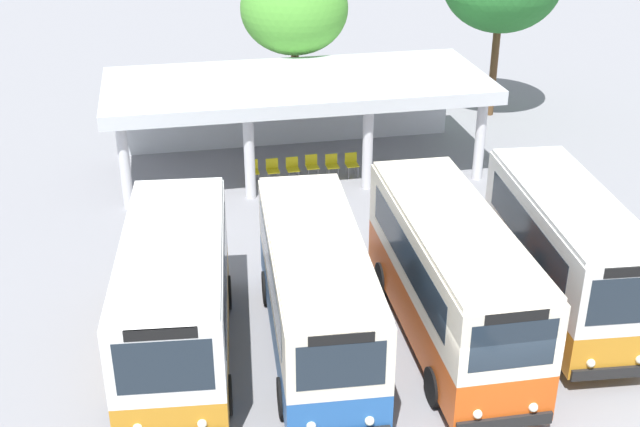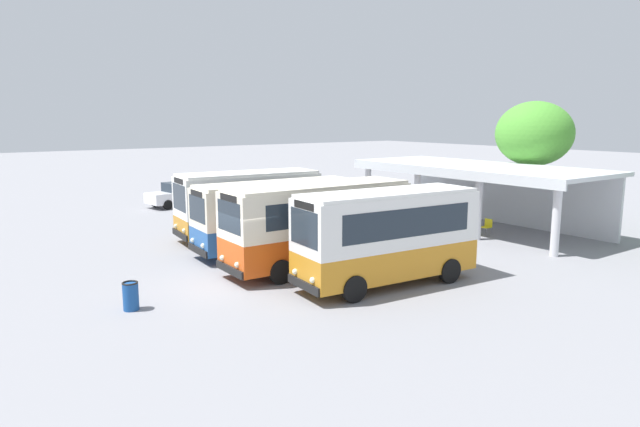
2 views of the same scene
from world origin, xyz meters
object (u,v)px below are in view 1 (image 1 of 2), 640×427
object	(u,v)px
city_bus_nearest_orange	(176,294)
waiting_chair_second_from_end	(273,168)
waiting_chair_fourth_seat	(312,164)
waiting_chair_end_by_column	(252,170)
city_bus_middle_cream	(450,275)
waiting_chair_middle_seat	(293,167)
waiting_chair_fifth_seat	(332,164)
city_bus_second_in_row	(316,289)
city_bus_fourth_amber	(564,250)
waiting_chair_far_end_seat	(351,162)

from	to	relation	value
city_bus_nearest_orange	waiting_chair_second_from_end	bearing A→B (deg)	69.63
waiting_chair_fourth_seat	waiting_chair_end_by_column	bearing A→B (deg)	-178.50
waiting_chair_second_from_end	city_bus_nearest_orange	bearing A→B (deg)	-110.37
city_bus_middle_cream	waiting_chair_second_from_end	distance (m)	10.90
city_bus_middle_cream	waiting_chair_middle_seat	size ratio (longest dim) A/B	9.11
city_bus_middle_cream	waiting_chair_fifth_seat	bearing A→B (deg)	93.89
city_bus_middle_cream	waiting_chair_end_by_column	xyz separation A→B (m)	(-3.59, 10.48, -1.33)
city_bus_second_in_row	waiting_chair_fourth_seat	xyz separation A→B (m)	(1.85, 10.37, -1.20)
city_bus_second_in_row	waiting_chair_middle_seat	distance (m)	10.40
city_bus_fourth_amber	waiting_chair_fifth_seat	xyz separation A→B (m)	(-3.99, 9.82, -1.33)
waiting_chair_end_by_column	waiting_chair_fourth_seat	world-z (taller)	same
waiting_chair_middle_seat	waiting_chair_fourth_seat	xyz separation A→B (m)	(0.72, 0.10, 0.00)
city_bus_middle_cream	waiting_chair_fourth_seat	distance (m)	10.71
waiting_chair_end_by_column	waiting_chair_second_from_end	distance (m)	0.72
city_bus_middle_cream	city_bus_fourth_amber	world-z (taller)	city_bus_fourth_amber
waiting_chair_second_from_end	waiting_chair_fifth_seat	bearing A→B (deg)	0.23
city_bus_nearest_orange	waiting_chair_fifth_seat	distance (m)	11.63
city_bus_second_in_row	waiting_chair_fourth_seat	size ratio (longest dim) A/B	8.91
waiting_chair_end_by_column	city_bus_fourth_amber	bearing A→B (deg)	-55.10
city_bus_nearest_orange	waiting_chair_end_by_column	xyz separation A→B (m)	(2.98, 10.00, -1.28)
city_bus_middle_cream	waiting_chair_middle_seat	distance (m)	10.73
city_bus_middle_cream	city_bus_fourth_amber	bearing A→B (deg)	10.73
waiting_chair_second_from_end	waiting_chair_fourth_seat	xyz separation A→B (m)	(1.44, 0.10, 0.00)
city_bus_fourth_amber	waiting_chair_end_by_column	world-z (taller)	city_bus_fourth_amber
city_bus_second_in_row	waiting_chair_fourth_seat	distance (m)	10.60
city_bus_middle_cream	waiting_chair_far_end_seat	world-z (taller)	city_bus_middle_cream
waiting_chair_end_by_column	waiting_chair_far_end_seat	world-z (taller)	same
city_bus_fourth_amber	waiting_chair_second_from_end	size ratio (longest dim) A/B	8.09
waiting_chair_second_from_end	waiting_chair_fifth_seat	world-z (taller)	same
waiting_chair_fifth_seat	waiting_chair_second_from_end	bearing A→B (deg)	-179.77
city_bus_second_in_row	waiting_chair_far_end_seat	xyz separation A→B (m)	(3.30, 10.26, -1.20)
waiting_chair_second_from_end	waiting_chair_middle_seat	bearing A→B (deg)	-0.15
city_bus_middle_cream	waiting_chair_end_by_column	size ratio (longest dim) A/B	9.11
city_bus_second_in_row	waiting_chair_end_by_column	xyz separation A→B (m)	(-0.31, 10.31, -1.20)
city_bus_second_in_row	waiting_chair_fifth_seat	size ratio (longest dim) A/B	8.91
city_bus_nearest_orange	city_bus_middle_cream	world-z (taller)	city_bus_middle_cream
waiting_chair_second_from_end	waiting_chair_end_by_column	bearing A→B (deg)	176.59
waiting_chair_fifth_seat	waiting_chair_far_end_seat	size ratio (longest dim) A/B	1.00
waiting_chair_fourth_seat	waiting_chair_far_end_seat	size ratio (longest dim) A/B	1.00
waiting_chair_middle_seat	waiting_chair_fourth_seat	distance (m)	0.73
city_bus_nearest_orange	waiting_chair_far_end_seat	bearing A→B (deg)	56.53
city_bus_fourth_amber	waiting_chair_fourth_seat	bearing A→B (deg)	115.43
waiting_chair_end_by_column	city_bus_second_in_row	bearing A→B (deg)	-88.29
city_bus_second_in_row	city_bus_fourth_amber	size ratio (longest dim) A/B	1.10
waiting_chair_middle_seat	waiting_chair_far_end_seat	xyz separation A→B (m)	(2.16, -0.01, 0.00)
waiting_chair_end_by_column	waiting_chair_fifth_seat	world-z (taller)	same
waiting_chair_fifth_seat	waiting_chair_far_end_seat	bearing A→B (deg)	-1.26
city_bus_nearest_orange	city_bus_second_in_row	distance (m)	3.30
waiting_chair_end_by_column	waiting_chair_middle_seat	xyz separation A→B (m)	(1.44, -0.04, 0.00)
city_bus_fourth_amber	waiting_chair_fifth_seat	world-z (taller)	city_bus_fourth_amber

